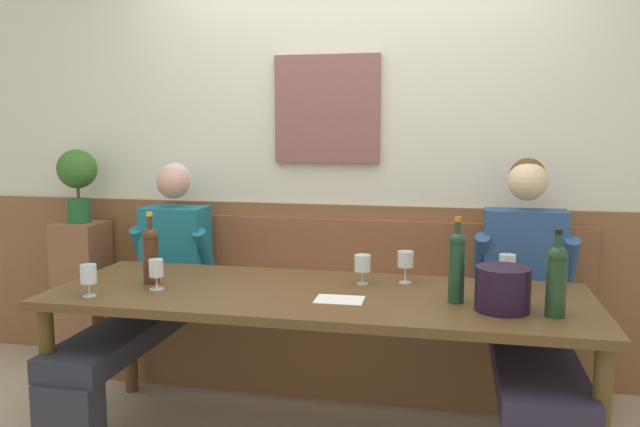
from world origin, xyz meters
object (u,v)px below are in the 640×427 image
Objects in this scene: wine_bottle_clear_water at (557,279)px; wine_glass_mid_right at (507,263)px; wall_bench at (344,338)px; wine_bottle_amber_mid at (457,265)px; wine_glass_near_bucket at (406,260)px; wine_glass_mid_left at (89,276)px; wine_glass_center_rear at (362,265)px; person_center_left_seat at (530,309)px; wine_bottle_green_tall at (151,253)px; dining_table at (317,307)px; ice_bucket at (503,289)px; wine_glass_by_bottle at (156,270)px; person_left_seat at (149,286)px; potted_plant at (77,176)px.

wine_bottle_clear_water reaches higher than wine_glass_mid_right.
wall_bench is 1.11m from wine_glass_mid_right.
wine_bottle_amber_mid is 2.39× the size of wine_glass_near_bucket.
wine_glass_mid_left is (-0.97, -0.98, 0.54)m from wall_bench.
wine_glass_near_bucket reaches higher than wine_glass_center_rear.
person_center_left_seat is at bearing 5.47° from wine_glass_near_bucket.
wine_glass_mid_right reaches higher than wine_glass_center_rear.
wine_bottle_green_tall reaches higher than wine_glass_mid_left.
person_center_left_seat is 3.81× the size of wine_bottle_green_tall.
wine_glass_mid_left is (-0.97, -0.29, 0.16)m from dining_table.
ice_bucket is at bearing 5.06° from wine_glass_mid_left.
wine_glass_mid_right is at bearing 16.78° from wine_glass_mid_left.
ice_bucket is (0.80, -0.13, 0.16)m from dining_table.
wine_glass_by_bottle is (-1.59, -0.37, -0.02)m from wine_glass_mid_right.
wine_bottle_clear_water reaches higher than wall_bench.
wine_bottle_green_tall is (-0.81, -0.01, 0.22)m from dining_table.
wine_glass_center_rear is (1.19, -0.15, 0.20)m from person_left_seat.
wine_bottle_green_tall is (-0.81, -0.71, 0.60)m from wall_bench.
wine_glass_mid_left is at bearing -143.45° from wine_glass_by_bottle.
dining_table is 0.31m from wine_glass_center_rear.
wall_bench reaches higher than wine_glass_by_bottle.
ice_bucket is at bearing -4.21° from wine_bottle_green_tall.
wine_bottle_amber_mid is 0.82× the size of potted_plant.
wine_glass_mid_left is at bearing -163.55° from dining_table.
wine_bottle_clear_water is 0.40m from wine_bottle_amber_mid.
wine_bottle_amber_mid reaches higher than wine_bottle_clear_water.
dining_table is (0.00, -0.70, 0.38)m from wall_bench.
wine_bottle_clear_water is at bearing -33.91° from wine_glass_near_bucket.
person_center_left_seat reaches higher than wine_glass_center_rear.
wine_bottle_green_tall is at bearing -170.67° from wine_glass_mid_right.
dining_table is 17.07× the size of wine_glass_mid_left.
dining_table is at bearing 175.92° from wine_bottle_amber_mid.
potted_plant is (-2.05, 0.48, 0.33)m from wine_glass_near_bucket.
potted_plant reaches higher than wine_glass_mid_left.
wine_glass_mid_left is (-1.59, -0.24, -0.07)m from wine_bottle_amber_mid.
wine_glass_mid_right is at bearing 109.73° from wine_bottle_clear_water.
person_left_seat reaches higher than wine_glass_near_bucket.
person_center_left_seat is 2.04m from wine_glass_mid_left.
wall_bench is at bearing 158.21° from person_center_left_seat.
wine_bottle_amber_mid is (1.63, -0.38, 0.28)m from person_left_seat.
wall_bench is 1.49m from wine_glass_mid_left.
potted_plant is (-2.29, 0.77, 0.28)m from wine_bottle_amber_mid.
wine_bottle_amber_mid is at bearing 8.70° from wine_glass_mid_left.
person_center_left_seat is 8.52× the size of wine_glass_near_bucket.
wall_bench is at bearing 109.50° from wine_glass_center_rear.
wine_bottle_clear_water is (0.20, -0.04, 0.06)m from ice_bucket.
wine_glass_by_bottle is at bearing -166.09° from person_center_left_seat.
wall_bench is 17.75× the size of wine_glass_near_bucket.
dining_table is 15.81× the size of wine_glass_near_bucket.
wine_glass_by_bottle is at bearing 178.23° from wine_bottle_clear_water.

